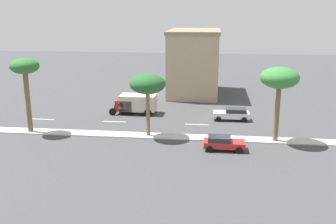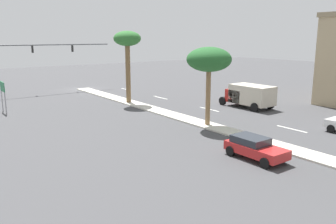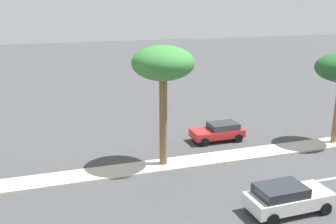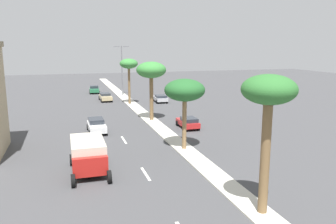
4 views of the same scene
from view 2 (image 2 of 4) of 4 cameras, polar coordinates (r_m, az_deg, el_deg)
name	(u,v)px [view 2 (image 2 of 4)]	position (r m, az deg, el deg)	size (l,w,h in m)	color
ground_plane	(335,164)	(22.97, 25.77, -7.65)	(160.00, 160.00, 0.00)	#424244
lane_stripe_trailing	(126,89)	(50.10, -6.93, 3.71)	(0.20, 2.80, 0.01)	silver
lane_stripe_mid	(160,98)	(42.91, -1.26, 2.38)	(0.20, 2.80, 0.01)	silver
lane_stripe_left	(209,109)	(36.19, 6.79, 0.45)	(0.20, 2.80, 0.01)	silver
lane_stripe_leading	(292,129)	(30.01, 19.65, -2.64)	(0.20, 2.80, 0.01)	silver
traffic_signal_gantry	(23,60)	(48.87, -22.75, 7.83)	(16.44, 0.53, 6.80)	#515459
directional_road_sign	(3,90)	(37.82, -25.54, 3.29)	(0.10, 1.72, 3.05)	gray
palm_tree_outboard	(127,42)	(38.85, -6.70, 11.29)	(2.99, 2.99, 7.89)	brown
palm_tree_trailing	(209,60)	(28.62, 6.75, 8.42)	(3.67, 3.67, 6.45)	olive
sedan_red_right	(255,147)	(21.99, 14.04, -5.66)	(1.84, 3.83, 1.33)	red
box_truck	(249,95)	(37.68, 13.13, 2.73)	(2.73, 5.72, 2.41)	#B21E19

